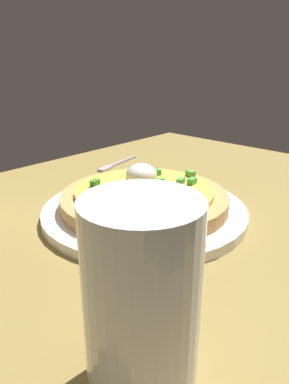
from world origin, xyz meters
TOP-DOWN VIEW (x-y plane):
  - dining_table at (0.00, 0.00)cm, footprint 92.02×67.48cm
  - plate at (-2.04, -2.36)cm, footprint 26.53×26.53cm
  - pizza at (-2.08, -2.41)cm, footprint 21.60×21.60cm
  - cup_near at (17.18, 15.16)cm, footprint 6.86×6.86cm
  - fork at (-14.73, -21.63)cm, footprint 11.34×3.13cm

SIDE VIEW (x-z plane):
  - dining_table at x=0.00cm, z-range 0.00..3.34cm
  - fork at x=-14.73cm, z-range 3.34..3.84cm
  - plate at x=-2.04cm, z-range 3.34..4.61cm
  - pizza at x=-2.08cm, z-range 3.21..8.60cm
  - cup_near at x=17.18cm, z-range 2.55..15.35cm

